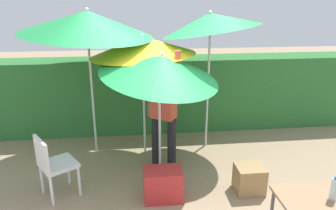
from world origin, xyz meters
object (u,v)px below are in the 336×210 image
Objects in this scene: umbrella_orange at (210,22)px; cooler_box at (163,184)px; folding_table at (320,208)px; chair_plastic at (53,163)px; umbrella_yellow at (87,23)px; person_vendor at (164,111)px; crate_cardboard at (249,179)px; bottle_water at (334,189)px; umbrella_rainbow at (161,67)px; umbrella_navy at (142,46)px.

umbrella_orange reaches higher than cooler_box.
chair_plastic is at bearing 151.99° from folding_table.
umbrella_yellow is 2.83× the size of chair_plastic.
person_vendor is 4.83× the size of crate_cardboard.
umbrella_yellow is 4.03m from bottle_water.
bottle_water is (1.48, -2.00, -0.79)m from umbrella_rainbow.
chair_plastic is (-1.27, -1.18, -1.35)m from umbrella_navy.
crate_cardboard is at bearing -79.08° from umbrella_orange.
cooler_box is (1.02, -1.54, -2.00)m from umbrella_yellow.
umbrella_yellow is 2.72m from cooler_box.
umbrella_navy is at bearing 120.51° from folding_table.
umbrella_orange is 3.20m from chair_plastic.
person_vendor is at bearing 73.98° from umbrella_rainbow.
umbrella_navy is 3.33m from bottle_water.
umbrella_orange is 1.01× the size of umbrella_yellow.
cooler_box is 1.32× the size of crate_cardboard.
folding_table is at bearing -178.22° from bottle_water.
umbrella_yellow is at bearing 146.17° from crate_cardboard.
umbrella_yellow is 2.19m from chair_plastic.
cooler_box is (-0.04, -0.70, -1.46)m from umbrella_rainbow.
person_vendor is 2.11× the size of chair_plastic.
bottle_water is at bearing -27.10° from chair_plastic.
umbrella_navy is at bearing 107.63° from umbrella_rainbow.
umbrella_rainbow is 1.46m from umbrella_yellow.
person_vendor is (1.13, -0.61, -1.28)m from umbrella_yellow.
umbrella_orange is at bearing 58.74° from cooler_box.
umbrella_orange reaches higher than crate_cardboard.
chair_plastic is (-2.38, -1.31, -1.70)m from umbrella_orange.
crate_cardboard is at bearing -44.34° from umbrella_navy.
chair_plastic is at bearing -162.30° from umbrella_rainbow.
umbrella_navy is 5.30× the size of crate_cardboard.
crate_cardboard is at bearing 102.71° from bottle_water.
umbrella_navy is at bearing -9.01° from umbrella_yellow.
bottle_water is (2.54, -2.83, -1.32)m from umbrella_yellow.
cooler_box is at bearing 139.48° from bottle_water.
cooler_box is 1.22m from crate_cardboard.
umbrella_navy is at bearing 42.90° from chair_plastic.
chair_plastic is 1.73× the size of cooler_box.
crate_cardboard is at bearing -33.83° from umbrella_yellow.
umbrella_navy is 2.20m from chair_plastic.
umbrella_yellow reaches higher than bottle_water.
folding_table is 0.24m from bottle_water.
umbrella_navy is 8.59× the size of bottle_water.
umbrella_navy is 2.58× the size of folding_table.
folding_table is 3.33× the size of bottle_water.
bottle_water is (0.11, 0.00, 0.21)m from folding_table.
umbrella_rainbow is 2.57× the size of folding_table.
umbrella_rainbow is 0.78m from person_vendor.
folding_table is at bearing -59.49° from umbrella_navy.
umbrella_rainbow is 4.00× the size of cooler_box.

